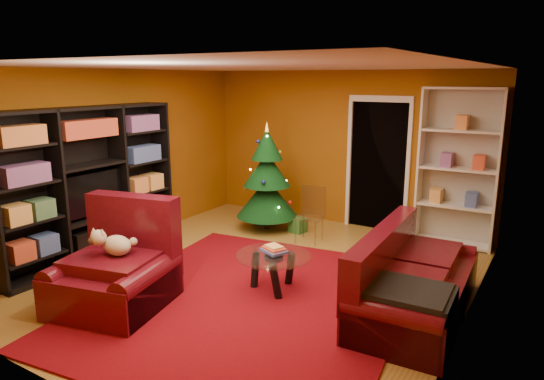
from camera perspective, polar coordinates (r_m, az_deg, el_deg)
The scene contains 17 objects.
floor at distance 6.31m, azimuth -1.93°, elevation -10.26°, with size 5.00×5.50×0.05m, color olive.
ceiling at distance 5.80m, azimuth -2.13°, elevation 14.55°, with size 5.00×5.50×0.05m, color silver.
wall_back at distance 8.34m, azimuth 8.60°, elevation 4.82°, with size 5.00×0.05×2.60m, color #93530F.
wall_left at distance 7.59m, azimuth -18.17°, elevation 3.51°, with size 0.05×5.50×2.60m, color #93530F.
wall_right at distance 5.02m, azimuth 22.80°, elevation -1.50°, with size 0.05×5.50×2.60m, color #93530F.
doorway at distance 8.12m, azimuth 12.31°, elevation 2.67°, with size 1.06×0.60×2.16m, color black, non-canonical shape.
rug at distance 5.63m, azimuth -2.65°, elevation -12.89°, with size 3.30×3.85×0.02m, color maroon.
media_unit at distance 7.04m, azimuth -20.69°, elevation 0.56°, with size 0.42×2.74×2.10m, color black, non-canonical shape.
christmas_tree at distance 7.95m, azimuth -0.59°, elevation 1.47°, with size 1.01×1.01×1.81m, color #093311, non-canonical shape.
gift_box_teal at distance 8.39m, azimuth -0.92°, elevation -3.09°, with size 0.28×0.28×0.28m, color teal.
gift_box_green at distance 7.97m, azimuth 3.06°, elevation -4.15°, with size 0.23×0.23×0.23m, color #286825.
white_bookshelf at distance 7.63m, azimuth 21.06°, elevation 2.36°, with size 1.12×0.40×2.41m, color white, non-canonical shape.
armchair at distance 5.59m, azimuth -18.30°, elevation -8.55°, with size 1.22×1.22×0.95m, color #470913, non-canonical shape.
dog at distance 5.52m, azimuth -17.75°, elevation -6.22°, with size 0.40×0.30×0.31m, color beige, non-canonical shape.
sofa at distance 5.41m, azimuth 16.76°, elevation -9.39°, with size 2.13×0.96×0.91m, color #470913, non-canonical shape.
coffee_table at distance 5.80m, azimuth 0.19°, elevation -9.64°, with size 0.89×0.89×0.56m, color gray, non-canonical shape.
acrylic_chair at distance 7.46m, azimuth 4.41°, elevation -3.24°, with size 0.39×0.43×0.77m, color #66605B, non-canonical shape.
Camera 1 is at (3.21, -4.83, 2.47)m, focal length 32.00 mm.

